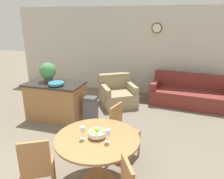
{
  "coord_description": "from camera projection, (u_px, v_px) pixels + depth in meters",
  "views": [
    {
      "loc": [
        1.42,
        -1.54,
        2.38
      ],
      "look_at": [
        0.2,
        2.52,
        0.97
      ],
      "focal_mm": 35.0,
      "sensor_mm": 36.0,
      "label": 1
    }
  ],
  "objects": [
    {
      "name": "armchair",
      "position": [
        118.0,
        95.0,
        6.19
      ],
      "size": [
        1.25,
        1.26,
        0.82
      ],
      "rotation": [
        0.0,
        0.0,
        0.57
      ],
      "color": "#998966",
      "rests_on": "ground_plane"
    },
    {
      "name": "wine_glass_left",
      "position": [
        83.0,
        130.0,
        2.98
      ],
      "size": [
        0.07,
        0.07,
        0.19
      ],
      "color": "silver",
      "rests_on": "dining_table"
    },
    {
      "name": "dining_chair_near_left",
      "position": [
        37.0,
        165.0,
        2.91
      ],
      "size": [
        0.57,
        0.57,
        0.92
      ],
      "rotation": [
        0.0,
        0.0,
        6.8
      ],
      "color": "#9E6B3D",
      "rests_on": "ground_plane"
    },
    {
      "name": "kitchen_island",
      "position": [
        56.0,
        101.0,
        5.28
      ],
      "size": [
        1.36,
        0.77,
        0.9
      ],
      "color": "#9E6B3D",
      "rests_on": "ground_plane"
    },
    {
      "name": "dining_chair_far_side",
      "position": [
        121.0,
        128.0,
        3.86
      ],
      "size": [
        0.52,
        0.52,
        0.92
      ],
      "rotation": [
        0.0,
        0.0,
        4.45
      ],
      "color": "#9E6B3D",
      "rests_on": "ground_plane"
    },
    {
      "name": "couch",
      "position": [
        190.0,
        95.0,
        6.15
      ],
      "size": [
        2.19,
        1.05,
        0.85
      ],
      "rotation": [
        0.0,
        0.0,
        -0.09
      ],
      "color": "maroon",
      "rests_on": "ground_plane"
    },
    {
      "name": "trash_bin",
      "position": [
        91.0,
        110.0,
        5.09
      ],
      "size": [
        0.28,
        0.24,
        0.63
      ],
      "color": "#56565B",
      "rests_on": "ground_plane"
    },
    {
      "name": "dining_table",
      "position": [
        98.0,
        148.0,
        3.13
      ],
      "size": [
        1.2,
        1.2,
        0.77
      ],
      "color": "#9E6B3D",
      "rests_on": "ground_plane"
    },
    {
      "name": "wine_glass_right",
      "position": [
        108.0,
        133.0,
        2.9
      ],
      "size": [
        0.07,
        0.07,
        0.19
      ],
      "color": "silver",
      "rests_on": "dining_table"
    },
    {
      "name": "fruit_bowl",
      "position": [
        97.0,
        133.0,
        3.05
      ],
      "size": [
        0.25,
        0.25,
        0.15
      ],
      "color": "silver",
      "rests_on": "dining_table"
    },
    {
      "name": "teal_bowl",
      "position": [
        56.0,
        84.0,
        4.93
      ],
      "size": [
        0.35,
        0.35,
        0.07
      ],
      "color": "teal",
      "rests_on": "kitchen_island"
    },
    {
      "name": "wall_back",
      "position": [
        131.0,
        51.0,
        6.95
      ],
      "size": [
        8.0,
        0.09,
        2.7
      ],
      "color": "beige",
      "rests_on": "ground_plane"
    },
    {
      "name": "potted_plant",
      "position": [
        48.0,
        71.0,
        5.19
      ],
      "size": [
        0.39,
        0.39,
        0.46
      ],
      "color": "#4C4C51",
      "rests_on": "kitchen_island"
    }
  ]
}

